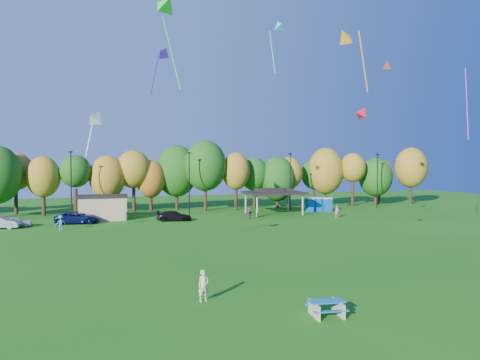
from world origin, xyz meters
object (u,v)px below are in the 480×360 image
object	(u,v)px
porta_potties	(318,205)
car_b	(0,222)
picnic_table	(326,307)
kite_flyer	(204,286)
car_c	(78,218)
car_a	(15,222)
car_d	(174,216)

from	to	relation	value
porta_potties	car_b	bearing A→B (deg)	-173.37
picnic_table	kite_flyer	size ratio (longest dim) A/B	1.11
porta_potties	car_c	xyz separation A→B (m)	(-34.85, -3.13, -0.36)
porta_potties	car_c	bearing A→B (deg)	-174.86
picnic_table	car_a	bearing A→B (deg)	125.39
porta_potties	car_c	distance (m)	34.99
kite_flyer	car_c	size ratio (longest dim) A/B	0.32
picnic_table	car_b	world-z (taller)	car_b
car_b	car_a	bearing A→B (deg)	-51.70
car_c	car_d	size ratio (longest dim) A/B	1.18
porta_potties	car_a	size ratio (longest dim) A/B	1.01
porta_potties	car_a	bearing A→B (deg)	-174.17
porta_potties	car_a	distance (m)	41.86
kite_flyer	car_d	size ratio (longest dim) A/B	0.37
car_b	kite_flyer	bearing A→B (deg)	-143.78
kite_flyer	car_c	world-z (taller)	kite_flyer
porta_potties	car_a	world-z (taller)	porta_potties
car_a	car_d	size ratio (longest dim) A/B	0.83
kite_flyer	car_a	xyz separation A→B (m)	(-14.90, 33.10, -0.20)
car_c	car_d	bearing A→B (deg)	-88.08
car_a	car_d	world-z (taller)	car_d
picnic_table	car_c	xyz separation A→B (m)	(-13.22, 38.16, 0.30)
car_d	car_b	bearing A→B (deg)	105.53
picnic_table	kite_flyer	xyz separation A→B (m)	(-5.12, 3.94, 0.41)
porta_potties	picnic_table	xyz separation A→B (m)	(-21.63, -41.30, -0.67)
picnic_table	car_c	size ratio (longest dim) A/B	0.35
car_c	car_d	xyz separation A→B (m)	(11.77, -1.04, -0.08)
car_a	car_d	bearing A→B (deg)	-98.63
picnic_table	porta_potties	bearing A→B (deg)	69.37
picnic_table	car_a	world-z (taller)	car_a
car_b	car_c	xyz separation A→B (m)	(8.14, 1.86, 0.02)
kite_flyer	car_a	size ratio (longest dim) A/B	0.45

